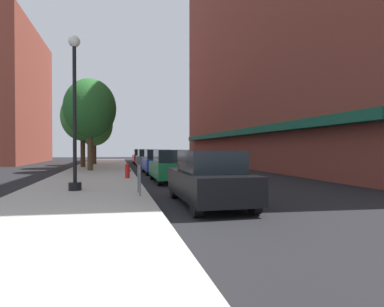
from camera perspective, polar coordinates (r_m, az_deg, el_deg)
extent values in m
plane|color=black|center=(23.59, -6.58, -3.31)|extent=(90.00, 90.00, 0.00)
cube|color=#A8A399|center=(24.46, -16.22, -3.05)|extent=(4.80, 50.00, 0.12)
cube|color=brown|center=(32.60, 13.48, 20.98)|extent=(6.00, 40.00, 25.88)
cube|color=#144C38|center=(29.30, 7.54, 3.56)|extent=(0.90, 34.00, 0.50)
cube|color=brown|center=(44.55, -29.45, 8.80)|extent=(6.00, 18.00, 15.90)
cylinder|color=black|center=(13.16, -19.99, -5.50)|extent=(0.48, 0.48, 0.30)
cylinder|color=black|center=(13.15, -20.06, 6.50)|extent=(0.14, 0.14, 5.20)
sphere|color=silver|center=(13.71, -20.12, 18.14)|extent=(0.44, 0.44, 0.44)
cylinder|color=red|center=(17.84, -11.37, -3.29)|extent=(0.26, 0.26, 0.62)
sphere|color=red|center=(17.82, -11.37, -2.13)|extent=(0.24, 0.24, 0.24)
cylinder|color=red|center=(17.84, -10.92, -3.00)|extent=(0.12, 0.10, 0.10)
cylinder|color=slate|center=(11.01, -9.19, -4.73)|extent=(0.06, 0.06, 1.05)
cube|color=#33383D|center=(10.96, -9.20, -1.32)|extent=(0.14, 0.09, 0.26)
cylinder|color=slate|center=(11.91, -9.50, -4.31)|extent=(0.06, 0.06, 1.05)
cube|color=#33383D|center=(11.87, -9.51, -1.16)|extent=(0.14, 0.09, 0.26)
cylinder|color=#422D1E|center=(34.82, -16.89, 0.38)|extent=(0.40, 0.40, 2.65)
ellipsoid|color=#387F33|center=(34.90, -16.91, 4.87)|extent=(3.74, 3.74, 4.30)
cylinder|color=#4C3823|center=(24.95, -17.57, 0.79)|extent=(0.40, 0.40, 3.16)
ellipsoid|color=#235B23|center=(25.13, -17.60, 7.65)|extent=(3.79, 3.79, 4.36)
cylinder|color=#422D1E|center=(29.81, -18.76, 0.67)|extent=(0.40, 0.40, 3.03)
ellipsoid|color=#387F33|center=(29.94, -18.78, 6.23)|extent=(3.70, 3.70, 4.26)
cylinder|color=black|center=(11.22, -3.20, -6.28)|extent=(0.22, 0.64, 0.64)
cylinder|color=black|center=(11.59, 4.46, -6.06)|extent=(0.22, 0.64, 0.64)
cylinder|color=black|center=(8.12, 0.78, -9.03)|extent=(0.22, 0.64, 0.64)
cylinder|color=black|center=(8.63, 11.00, -8.46)|extent=(0.22, 0.64, 0.64)
cube|color=black|center=(9.81, 2.95, -5.44)|extent=(1.80, 4.30, 0.76)
cube|color=black|center=(9.61, 3.20, -1.38)|extent=(1.56, 2.20, 0.64)
cylinder|color=black|center=(18.17, -7.08, -3.55)|extent=(0.22, 0.64, 0.64)
cylinder|color=black|center=(18.41, -2.23, -3.49)|extent=(0.22, 0.64, 0.64)
cylinder|color=black|center=(15.01, -5.76, -4.48)|extent=(0.22, 0.64, 0.64)
cylinder|color=black|center=(15.29, 0.06, -4.38)|extent=(0.22, 0.64, 0.64)
cube|color=#196638|center=(16.68, -3.82, -2.84)|extent=(1.80, 4.30, 0.76)
cube|color=black|center=(16.50, -3.74, -0.44)|extent=(1.56, 2.20, 0.64)
cylinder|color=black|center=(23.88, -8.55, -2.50)|extent=(0.22, 0.64, 0.64)
cylinder|color=black|center=(24.05, -4.84, -2.47)|extent=(0.22, 0.64, 0.64)
cylinder|color=black|center=(20.69, -7.83, -3.01)|extent=(0.22, 0.64, 0.64)
cylinder|color=black|center=(20.90, -3.56, -2.97)|extent=(0.22, 0.64, 0.64)
cube|color=#1E389E|center=(22.35, -6.22, -1.90)|extent=(1.80, 4.30, 0.76)
cube|color=black|center=(22.18, -6.18, -0.11)|extent=(1.56, 2.20, 0.64)
cylinder|color=black|center=(31.21, -9.65, -1.71)|extent=(0.22, 0.64, 0.64)
cylinder|color=black|center=(31.35, -6.80, -1.69)|extent=(0.22, 0.64, 0.64)
cylinder|color=black|center=(28.02, -9.24, -2.00)|extent=(0.22, 0.64, 0.64)
cylinder|color=black|center=(28.17, -6.08, -1.98)|extent=(0.22, 0.64, 0.64)
cube|color=silver|center=(29.66, -7.96, -1.22)|extent=(1.80, 4.30, 0.76)
cube|color=black|center=(29.50, -7.93, 0.13)|extent=(1.56, 2.20, 0.64)
cylinder|color=black|center=(38.37, -10.32, -1.24)|extent=(0.22, 0.64, 0.64)
cylinder|color=black|center=(38.48, -8.00, -1.22)|extent=(0.22, 0.64, 0.64)
cylinder|color=black|center=(35.17, -10.05, -1.42)|extent=(0.22, 0.64, 0.64)
cylinder|color=black|center=(35.29, -7.52, -1.41)|extent=(0.22, 0.64, 0.64)
cube|color=red|center=(36.81, -8.98, -0.82)|extent=(1.80, 4.30, 0.76)
cube|color=black|center=(36.65, -8.97, 0.27)|extent=(1.56, 2.20, 0.64)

